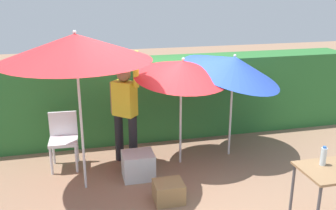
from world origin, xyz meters
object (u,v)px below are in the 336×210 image
object	(u,v)px
umbrella_orange	(76,47)
cooler_box	(138,165)
umbrella_rainbow	(182,69)
folding_table	(334,176)
bottle_water	(323,156)
person_vendor	(125,108)
umbrella_yellow	(234,66)
crate_cardboard	(169,192)
chair_plastic	(64,137)

from	to	relation	value
umbrella_orange	cooler_box	world-z (taller)	umbrella_orange
umbrella_rainbow	folding_table	bearing A→B (deg)	-59.09
umbrella_rainbow	bottle_water	xyz separation A→B (m)	(1.18, -2.00, -0.69)
folding_table	bottle_water	bearing A→B (deg)	126.54
umbrella_orange	person_vendor	world-z (taller)	umbrella_orange
umbrella_orange	bottle_water	bearing A→B (deg)	-29.09
umbrella_rainbow	umbrella_yellow	size ratio (longest dim) A/B	0.91
crate_cardboard	cooler_box	bearing A→B (deg)	111.16
umbrella_orange	cooler_box	distance (m)	2.02
umbrella_orange	umbrella_rainbow	bearing A→B (deg)	16.46
umbrella_orange	chair_plastic	distance (m)	1.76
umbrella_yellow	person_vendor	world-z (taller)	umbrella_yellow
umbrella_rainbow	umbrella_orange	xyz separation A→B (m)	(-1.58, -0.47, 0.47)
umbrella_yellow	chair_plastic	xyz separation A→B (m)	(-2.78, 0.19, -1.05)
umbrella_orange	bottle_water	size ratio (longest dim) A/B	9.49
umbrella_rainbow	umbrella_orange	bearing A→B (deg)	-163.54
umbrella_rainbow	chair_plastic	bearing A→B (deg)	170.30
umbrella_yellow	bottle_water	xyz separation A→B (m)	(0.26, -2.13, -0.66)
folding_table	chair_plastic	bearing A→B (deg)	142.15
umbrella_orange	person_vendor	size ratio (longest dim) A/B	1.21
folding_table	crate_cardboard	bearing A→B (deg)	150.01
umbrella_rainbow	crate_cardboard	distance (m)	1.88
umbrella_orange	person_vendor	bearing A→B (deg)	45.38
umbrella_yellow	crate_cardboard	size ratio (longest dim) A/B	5.06
bottle_water	crate_cardboard	bearing A→B (deg)	151.81
cooler_box	folding_table	bearing A→B (deg)	-40.81
umbrella_yellow	crate_cardboard	bearing A→B (deg)	-138.50
chair_plastic	folding_table	world-z (taller)	chair_plastic
umbrella_rainbow	person_vendor	distance (m)	1.12
person_vendor	bottle_water	world-z (taller)	person_vendor
umbrella_rainbow	chair_plastic	distance (m)	2.18
person_vendor	chair_plastic	distance (m)	1.08
umbrella_orange	crate_cardboard	distance (m)	2.29
bottle_water	folding_table	bearing A→B (deg)	-53.46
umbrella_rainbow	bottle_water	distance (m)	2.42
umbrella_orange	chair_plastic	bearing A→B (deg)	110.48
chair_plastic	folding_table	distance (m)	3.98
person_vendor	umbrella_yellow	bearing A→B (deg)	-3.43
umbrella_rainbow	chair_plastic	world-z (taller)	umbrella_rainbow
umbrella_orange	chair_plastic	world-z (taller)	umbrella_orange
umbrella_yellow	cooler_box	world-z (taller)	umbrella_yellow
chair_plastic	crate_cardboard	distance (m)	2.02
crate_cardboard	umbrella_rainbow	bearing A→B (deg)	66.26
crate_cardboard	umbrella_orange	bearing A→B (deg)	149.55
cooler_box	crate_cardboard	bearing A→B (deg)	-68.84
umbrella_orange	chair_plastic	size ratio (longest dim) A/B	2.56
umbrella_yellow	person_vendor	size ratio (longest dim) A/B	1.07
umbrella_yellow	crate_cardboard	xyz separation A→B (m)	(-1.40, -1.24, -1.42)
umbrella_orange	umbrella_yellow	distance (m)	2.61
umbrella_rainbow	umbrella_yellow	xyz separation A→B (m)	(0.92, 0.13, -0.02)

